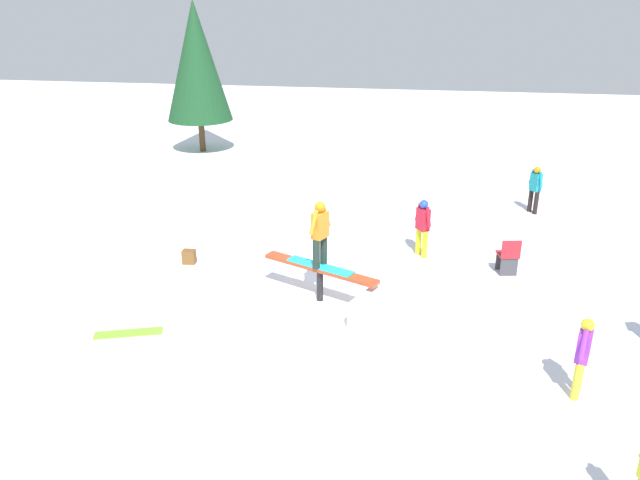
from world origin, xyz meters
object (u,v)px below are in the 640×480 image
loose_snowboard_lime (128,333)px  main_rider_on_rail (320,235)px  bystander_purple (583,353)px  folding_chair (508,257)px  bystander_red (423,225)px  rail_feature (320,272)px  bystander_teal (535,187)px  backpack_on_snow (189,257)px  pine_tree_near (197,61)px

loose_snowboard_lime → main_rider_on_rail: bearing=-168.5°
bystander_purple → loose_snowboard_lime: 8.13m
main_rider_on_rail → loose_snowboard_lime: bearing=54.5°
loose_snowboard_lime → folding_chair: folding_chair is taller
bystander_red → loose_snowboard_lime: bystander_red is taller
rail_feature → bystander_teal: (-5.30, -6.50, 0.12)m
bystander_teal → backpack_on_snow: bystander_teal is taller
backpack_on_snow → bystander_teal: bearing=27.2°
rail_feature → bystander_purple: bystander_purple is taller
rail_feature → pine_tree_near: size_ratio=0.44×
bystander_purple → loose_snowboard_lime: bystander_purple is taller
bystander_red → loose_snowboard_lime: size_ratio=1.13×
main_rider_on_rail → bystander_teal: size_ratio=1.07×
main_rider_on_rail → loose_snowboard_lime: main_rider_on_rail is taller
rail_feature → bystander_red: size_ratio=1.78×
folding_chair → bystander_red: bearing=-31.2°
bystander_purple → loose_snowboard_lime: size_ratio=1.09×
loose_snowboard_lime → pine_tree_near: (3.38, -14.08, 3.53)m
pine_tree_near → bystander_teal: bearing=155.1°
pine_tree_near → main_rider_on_rail: bearing=119.3°
loose_snowboard_lime → backpack_on_snow: 3.35m
main_rider_on_rail → pine_tree_near: (6.80, -12.11, 2.05)m
rail_feature → loose_snowboard_lime: 4.00m
rail_feature → pine_tree_near: pine_tree_near is taller
rail_feature → bystander_teal: size_ratio=1.84×
main_rider_on_rail → loose_snowboard_lime: 4.21m
loose_snowboard_lime → rail_feature: bearing=-168.5°
bystander_purple → backpack_on_snow: (8.07, -3.99, -0.62)m
bystander_teal → bystander_red: size_ratio=0.97×
bystander_red → backpack_on_snow: (5.50, 1.37, -0.64)m
bystander_teal → main_rider_on_rail: bearing=-70.7°
bystander_teal → loose_snowboard_lime: bystander_teal is taller
main_rider_on_rail → backpack_on_snow: main_rider_on_rail is taller
bystander_red → pine_tree_near: bearing=-172.9°
bystander_teal → loose_snowboard_lime: size_ratio=1.09×
bystander_purple → bystander_red: bystander_red is taller
folding_chair → rail_feature: bearing=15.6°
folding_chair → pine_tree_near: 15.16m
bystander_red → bystander_purple: bearing=-10.8°
bystander_teal → pine_tree_near: size_ratio=0.24×
rail_feature → bystander_purple: 5.34m
bystander_purple → main_rider_on_rail: bearing=-99.9°
loose_snowboard_lime → backpack_on_snow: backpack_on_snow is taller
bystander_purple → folding_chair: bystander_purple is taller
rail_feature → loose_snowboard_lime: rail_feature is taller
bystander_teal → bystander_purple: (0.64, 9.11, 0.00)m
bystander_purple → pine_tree_near: pine_tree_near is taller
main_rider_on_rail → bystander_purple: main_rider_on_rail is taller
bystander_teal → bystander_purple: bystander_purple is taller
folding_chair → backpack_on_snow: (7.48, 0.63, -0.24)m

